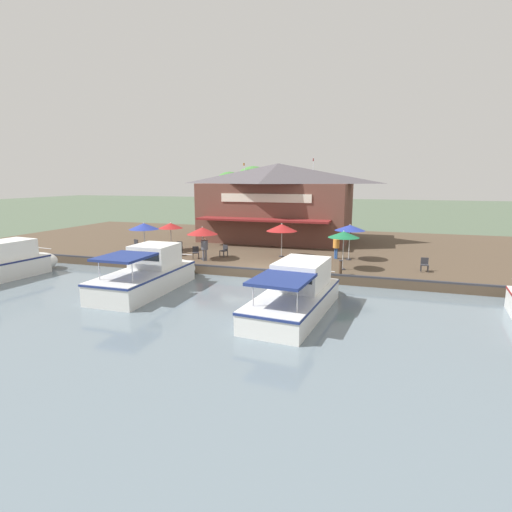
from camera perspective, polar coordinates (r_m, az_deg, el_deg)
name	(u,v)px	position (r m, az deg, el deg)	size (l,w,h in m)	color
ground_plane	(258,280)	(24.99, 0.31, -3.40)	(220.00, 220.00, 0.00)	#4C5B47
quay_deck	(296,247)	(35.36, 5.68, 1.27)	(22.00, 56.00, 0.60)	#4C3D2D
quay_edge_fender	(259,269)	(24.93, 0.38, -1.90)	(0.20, 50.40, 0.10)	#2D2D33
waterfront_restaurant	(278,201)	(37.64, 3.12, 7.83)	(10.30, 13.73, 7.43)	brown
patio_umbrella_mid_patio_left	(350,228)	(28.49, 13.27, 3.94)	(2.10, 2.10, 2.51)	#B7B7B7
patio_umbrella_near_quay_edge	(344,235)	(25.25, 12.43, 3.01)	(1.94, 1.94, 2.46)	#B7B7B7
patio_umbrella_far_corner	(202,231)	(28.24, -7.68, 3.58)	(2.16, 2.16, 2.32)	#B7B7B7
patio_umbrella_by_entrance	(171,226)	(32.29, -12.11, 4.26)	(1.92, 1.92, 2.24)	#B7B7B7
patio_umbrella_back_row	(282,228)	(28.95, 3.70, 4.07)	(2.24, 2.24, 2.44)	#B7B7B7
patio_umbrella_mid_patio_right	(144,226)	(30.26, -15.74, 4.11)	(2.15, 2.15, 2.48)	#B7B7B7
cafe_chair_under_first_umbrella	(179,246)	(31.38, -10.92, 1.35)	(0.50, 0.50, 0.85)	#2D2D33
cafe_chair_beside_entrance	(425,264)	(26.54, 22.95, -1.04)	(0.45, 0.45, 0.85)	#2D2D33
cafe_chair_facing_river	(196,252)	(28.86, -8.61, 0.60)	(0.60, 0.60, 0.85)	#2D2D33
cafe_chair_far_corner_seat	(135,244)	(33.34, -16.91, 1.62)	(0.54, 0.54, 0.85)	#2D2D33
cafe_chair_back_row_seat	(179,249)	(30.14, -11.00, 0.96)	(0.53, 0.53, 0.85)	#2D2D33
cafe_chair_mid_patio	(224,250)	(29.36, -4.56, 0.86)	(0.56, 0.56, 0.85)	#2D2D33
person_mid_patio	(205,246)	(27.75, -7.36, 1.39)	(0.47, 0.47, 1.66)	#4C4C56
person_near_entrance	(336,245)	(28.89, 11.39, 1.57)	(0.46, 0.46, 1.61)	#2D5193
motorboat_second_along	(299,292)	(19.10, 6.18, -5.14)	(8.34, 3.40, 2.29)	white
motorboat_mid_row	(1,265)	(29.48, -32.65, -1.04)	(8.26, 3.38, 2.32)	white
motorboat_distant_upstream	(152,273)	(23.41, -14.62, -2.39)	(7.95, 2.81, 2.45)	silver
mooring_post	(341,267)	(24.10, 11.99, -1.60)	(0.22, 0.22, 0.89)	#473323
tree_downstream_bank	(251,189)	(43.25, -0.70, 9.56)	(4.79, 4.56, 6.98)	brown
tree_behind_restaurant	(228,190)	(45.07, -4.07, 9.45)	(3.86, 3.68, 6.43)	brown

